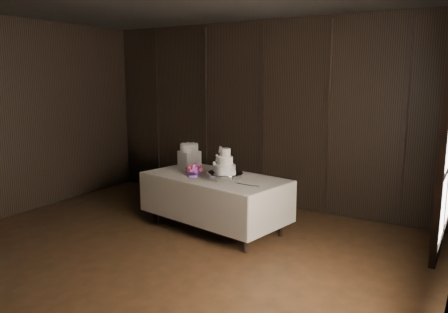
% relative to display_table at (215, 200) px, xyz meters
% --- Properties ---
extents(room, '(6.08, 7.08, 3.08)m').
position_rel_display_table_xyz_m(room, '(-0.03, -2.01, 1.08)').
color(room, black).
rests_on(room, ground).
extents(display_table, '(2.14, 1.37, 0.76)m').
position_rel_display_table_xyz_m(display_table, '(0.00, 0.00, 0.00)').
color(display_table, silver).
rests_on(display_table, ground).
extents(cake_stand, '(0.63, 0.63, 0.09)m').
position_rel_display_table_xyz_m(cake_stand, '(0.22, -0.08, 0.39)').
color(cake_stand, silver).
rests_on(cake_stand, display_table).
extents(wedding_cake, '(0.31, 0.27, 0.33)m').
position_rel_display_table_xyz_m(wedding_cake, '(0.19, -0.09, 0.56)').
color(wedding_cake, white).
rests_on(wedding_cake, cake_stand).
extents(bouquet, '(0.51, 0.49, 0.19)m').
position_rel_display_table_xyz_m(bouquet, '(-0.30, -0.05, 0.41)').
color(bouquet, '#DB5777').
rests_on(bouquet, display_table).
extents(box_pedestal, '(0.33, 0.33, 0.25)m').
position_rel_display_table_xyz_m(box_pedestal, '(-0.65, 0.31, 0.47)').
color(box_pedestal, white).
rests_on(box_pedestal, display_table).
extents(small_cake, '(0.31, 0.31, 0.11)m').
position_rel_display_table_xyz_m(small_cake, '(-0.65, 0.31, 0.65)').
color(small_cake, white).
rests_on(small_cake, box_pedestal).
extents(cake_knife, '(0.37, 0.07, 0.01)m').
position_rel_display_table_xyz_m(cake_knife, '(0.58, -0.23, 0.35)').
color(cake_knife, silver).
rests_on(cake_knife, display_table).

